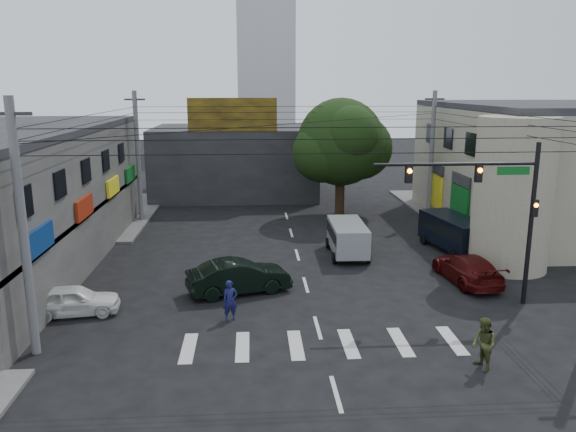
{
  "coord_description": "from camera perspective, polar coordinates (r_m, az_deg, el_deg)",
  "views": [
    {
      "loc": [
        -2.57,
        -23.86,
        9.49
      ],
      "look_at": [
        -0.74,
        4.0,
        3.01
      ],
      "focal_mm": 35.0,
      "sensor_mm": 36.0,
      "label": 1
    }
  ],
  "objects": [
    {
      "name": "dark_sedan",
      "position": [
        26.5,
        -5.01,
        -6.16
      ],
      "size": [
        4.33,
        5.73,
        1.58
      ],
      "primitive_type": "imported",
      "rotation": [
        0.0,
        0.0,
        1.86
      ],
      "color": "black",
      "rests_on": "ground"
    },
    {
      "name": "corner_column",
      "position": [
        31.47,
        21.86,
        2.07
      ],
      "size": [
        4.0,
        4.0,
        8.0
      ],
      "primitive_type": "cylinder",
      "color": "gray",
      "rests_on": "ground"
    },
    {
      "name": "building_far",
      "position": [
        50.3,
        -5.39,
        5.59
      ],
      "size": [
        14.0,
        10.0,
        6.0
      ],
      "primitive_type": "cube",
      "color": "#232326",
      "rests_on": "ground"
    },
    {
      "name": "utility_pole_near_left",
      "position": [
        21.48,
        -25.32,
        -1.38
      ],
      "size": [
        0.32,
        0.32,
        9.2
      ],
      "primitive_type": "cylinder",
      "color": "#59595B",
      "rests_on": "ground"
    },
    {
      "name": "utility_pole_far_right",
      "position": [
        42.23,
        14.37,
        6.0
      ],
      "size": [
        0.32,
        0.32,
        9.2
      ],
      "primitive_type": "cylinder",
      "color": "#59595B",
      "rests_on": "ground"
    },
    {
      "name": "maroon_sedan",
      "position": [
        29.22,
        17.73,
        -5.09
      ],
      "size": [
        2.92,
        5.24,
        1.41
      ],
      "primitive_type": "imported",
      "rotation": [
        0.0,
        0.0,
        3.24
      ],
      "color": "#420A09",
      "rests_on": "ground"
    },
    {
      "name": "utility_pole_far_left",
      "position": [
        40.93,
        -14.98,
        5.76
      ],
      "size": [
        0.32,
        0.32,
        9.2
      ],
      "primitive_type": "cylinder",
      "color": "#59595B",
      "rests_on": "ground"
    },
    {
      "name": "white_compact",
      "position": [
        25.66,
        -20.96,
        -8.01
      ],
      "size": [
        2.55,
        4.21,
        1.29
      ],
      "primitive_type": "imported",
      "rotation": [
        0.0,
        0.0,
        1.71
      ],
      "color": "white",
      "rests_on": "ground"
    },
    {
      "name": "traffic_gantry",
      "position": [
        25.54,
        20.34,
        1.72
      ],
      "size": [
        7.1,
        0.35,
        7.2
      ],
      "color": "black",
      "rests_on": "ground"
    },
    {
      "name": "tower_distant",
      "position": [
        94.72,
        -2.33,
        20.64
      ],
      "size": [
        9.0,
        9.0,
        44.0
      ],
      "primitive_type": "cube",
      "color": "silver",
      "rests_on": "ground"
    },
    {
      "name": "silver_minivan",
      "position": [
        32.22,
        6.06,
        -2.38
      ],
      "size": [
        4.48,
        2.0,
        1.9
      ],
      "primitive_type": null,
      "rotation": [
        0.0,
        0.0,
        1.55
      ],
      "color": "#A1A5A9",
      "rests_on": "ground"
    },
    {
      "name": "navy_van",
      "position": [
        34.28,
        16.47,
        -1.79
      ],
      "size": [
        5.8,
        3.76,
        2.04
      ],
      "primitive_type": null,
      "rotation": [
        0.0,
        0.0,
        1.75
      ],
      "color": "black",
      "rests_on": "ground"
    },
    {
      "name": "sidewalk_far_right",
      "position": [
        47.58,
        21.94,
        0.69
      ],
      "size": [
        16.0,
        16.0,
        0.15
      ],
      "primitive_type": "cube",
      "color": "#514F4C",
      "rests_on": "ground"
    },
    {
      "name": "ground",
      "position": [
        25.81,
        2.24,
        -8.53
      ],
      "size": [
        160.0,
        160.0,
        0.0
      ],
      "primitive_type": "plane",
      "color": "black",
      "rests_on": "ground"
    },
    {
      "name": "street_tree",
      "position": [
        41.58,
        5.39,
        7.46
      ],
      "size": [
        6.4,
        6.4,
        8.7
      ],
      "color": "black",
      "rests_on": "ground"
    },
    {
      "name": "sidewalk_far_left",
      "position": [
        45.6,
        -23.45,
        0.05
      ],
      "size": [
        16.0,
        16.0,
        0.15
      ],
      "primitive_type": "cube",
      "color": "#514F4C",
      "rests_on": "ground"
    },
    {
      "name": "pedestrian_olive",
      "position": [
        20.66,
        19.27,
        -12.21
      ],
      "size": [
        1.15,
        1.02,
        1.85
      ],
      "primitive_type": "imported",
      "rotation": [
        0.0,
        0.0,
        -1.39
      ],
      "color": "#3E441F",
      "rests_on": "ground"
    },
    {
      "name": "traffic_officer",
      "position": [
        23.52,
        -5.89,
        -8.55
      ],
      "size": [
        0.83,
        0.72,
        1.71
      ],
      "primitive_type": "imported",
      "rotation": [
        0.0,
        0.0,
        0.26
      ],
      "color": "#141647",
      "rests_on": "ground"
    },
    {
      "name": "billboard",
      "position": [
        45.03,
        -5.67,
        10.21
      ],
      "size": [
        7.0,
        0.3,
        2.6
      ],
      "primitive_type": "cube",
      "color": "olive",
      "rests_on": "building_far"
    },
    {
      "name": "building_right",
      "position": [
        42.57,
        25.25,
        4.4
      ],
      "size": [
        14.0,
        18.0,
        8.0
      ],
      "primitive_type": "cube",
      "color": "gray",
      "rests_on": "ground"
    }
  ]
}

